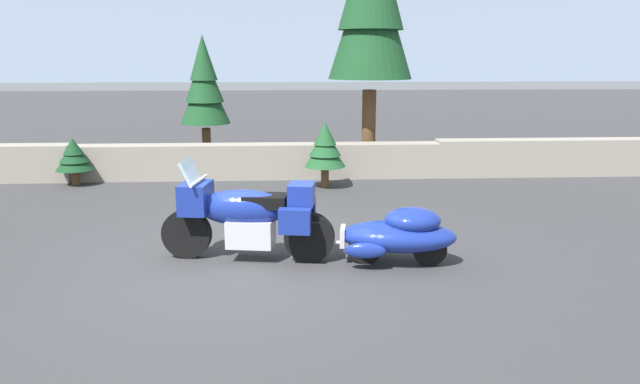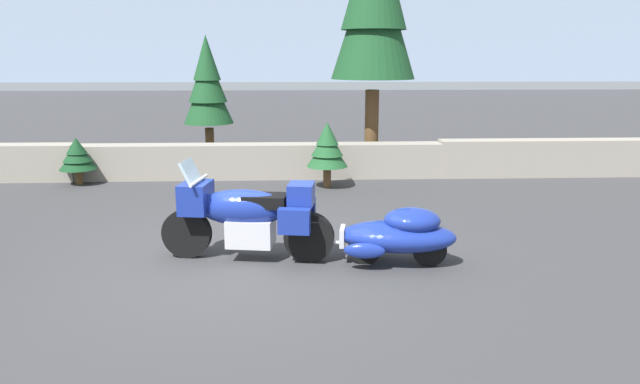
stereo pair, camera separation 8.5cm
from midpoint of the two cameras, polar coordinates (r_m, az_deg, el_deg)
ground_plane at (r=7.67m, az=-8.47°, el=-7.06°), size 80.00×80.00×0.00m
stone_guard_wall at (r=12.85m, az=-6.45°, el=3.08°), size 24.00×0.57×0.83m
distant_ridgeline at (r=102.75m, az=-3.67°, el=16.16°), size 240.00×80.00×16.00m
touring_motorcycle at (r=7.65m, az=-7.59°, el=-2.19°), size 2.31×0.95×1.33m
car_shaped_trailer at (r=7.53m, az=7.43°, el=-4.11°), size 2.23×0.93×0.76m
pine_tree_secondary at (r=14.58m, az=-11.52°, el=10.34°), size 1.21×1.21×3.16m
pine_sapling_near at (r=11.81m, az=0.29°, el=4.48°), size 0.84×0.84×1.36m
pine_sapling_farther at (r=13.14m, az=-23.27°, el=3.30°), size 0.77×0.77×1.00m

